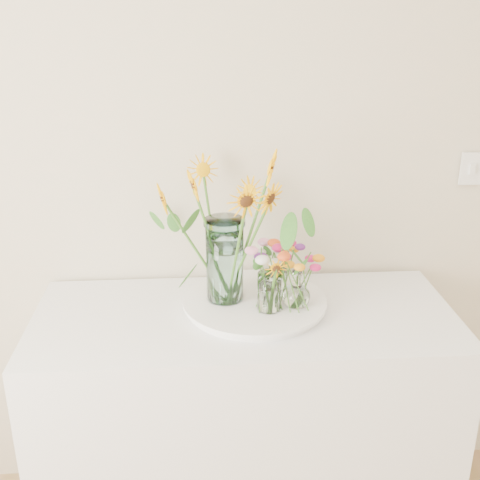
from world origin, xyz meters
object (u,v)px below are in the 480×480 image
at_px(tray, 255,304).
at_px(mason_jar, 225,260).
at_px(small_vase_a, 269,292).
at_px(small_vase_b, 297,289).
at_px(counter, 245,425).
at_px(small_vase_c, 278,275).

xyz_separation_m(tray, mason_jar, (-0.10, 0.02, 0.16)).
height_order(small_vase_a, small_vase_b, small_vase_a).
height_order(counter, tray, tray).
relative_size(small_vase_a, small_vase_b, 1.02).
xyz_separation_m(counter, small_vase_c, (0.13, 0.13, 0.53)).
bearing_deg(tray, small_vase_c, 43.52).
bearing_deg(small_vase_a, counter, 158.62).
bearing_deg(small_vase_c, small_vase_b, -72.74).
bearing_deg(small_vase_a, tray, 117.54).
height_order(tray, small_vase_c, small_vase_c).
xyz_separation_m(mason_jar, small_vase_a, (0.14, -0.09, -0.08)).
xyz_separation_m(tray, small_vase_c, (0.09, 0.08, 0.07)).
bearing_deg(small_vase_b, mason_jar, 163.19).
xyz_separation_m(tray, small_vase_a, (0.04, -0.08, 0.08)).
height_order(counter, mason_jar, mason_jar).
bearing_deg(small_vase_b, small_vase_c, 107.26).
bearing_deg(counter, tray, 51.04).
relative_size(tray, small_vase_c, 4.29).
bearing_deg(small_vase_b, small_vase_a, -167.15).
distance_m(counter, mason_jar, 0.63).
xyz_separation_m(mason_jar, small_vase_b, (0.23, -0.07, -0.08)).
distance_m(mason_jar, small_vase_c, 0.22).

